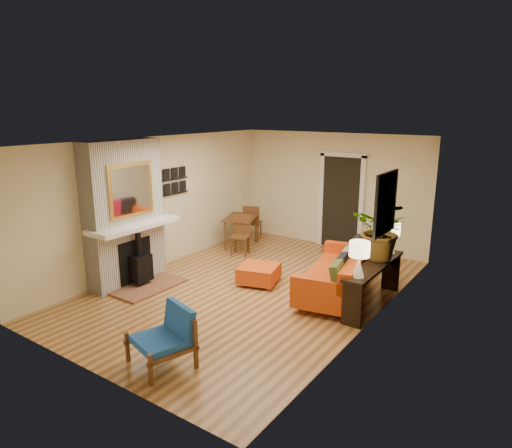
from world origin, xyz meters
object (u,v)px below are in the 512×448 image
at_px(console_table, 374,273).
at_px(sofa, 341,274).
at_px(blue_chair, 168,333).
at_px(dining_table, 244,223).
at_px(houseplant, 383,230).
at_px(lamp_near, 359,255).
at_px(ottoman, 259,273).
at_px(lamp_far, 391,234).

bearing_deg(console_table, sofa, 165.30).
xyz_separation_m(blue_chair, dining_table, (-2.15, 4.55, 0.17)).
distance_m(console_table, houseplant, 0.71).
height_order(dining_table, console_table, dining_table).
bearing_deg(houseplant, lamp_near, -89.41).
bearing_deg(houseplant, sofa, -168.73).
distance_m(ottoman, lamp_far, 2.43).
bearing_deg(console_table, lamp_near, -90.00).
relative_size(ottoman, dining_table, 0.51).
bearing_deg(console_table, dining_table, 158.11).
relative_size(lamp_near, houseplant, 0.54).
bearing_deg(houseplant, lamp_far, 88.60).
height_order(lamp_far, houseplant, houseplant).
height_order(console_table, lamp_far, lamp_far).
xyz_separation_m(blue_chair, houseplant, (1.49, 3.37, 0.83)).
height_order(blue_chair, dining_table, dining_table).
height_order(ottoman, console_table, console_table).
distance_m(sofa, console_table, 0.68).
bearing_deg(console_table, houseplant, 91.98).
relative_size(console_table, lamp_far, 3.43).
height_order(blue_chair, lamp_far, lamp_far).
distance_m(sofa, blue_chair, 3.36).
distance_m(sofa, lamp_far, 1.07).
xyz_separation_m(ottoman, lamp_near, (2.08, -0.46, 0.87)).
height_order(dining_table, lamp_near, lamp_near).
distance_m(dining_table, lamp_near, 4.27).
relative_size(sofa, houseplant, 2.32).
bearing_deg(console_table, blue_chair, -116.02).
bearing_deg(dining_table, console_table, -21.89).
height_order(ottoman, lamp_far, lamp_far).
distance_m(ottoman, blue_chair, 2.93).
height_order(sofa, ottoman, sofa).
bearing_deg(lamp_far, sofa, -139.87).
distance_m(sofa, houseplant, 1.06).
bearing_deg(lamp_near, console_table, 90.00).
bearing_deg(dining_table, lamp_near, -30.45).
bearing_deg(houseplant, dining_table, 162.07).
bearing_deg(sofa, blue_chair, -105.05).
xyz_separation_m(blue_chair, console_table, (1.50, 3.08, 0.18)).
bearing_deg(ottoman, sofa, 14.86).
bearing_deg(sofa, lamp_far, 40.13).
xyz_separation_m(ottoman, console_table, (2.08, 0.22, 0.38)).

